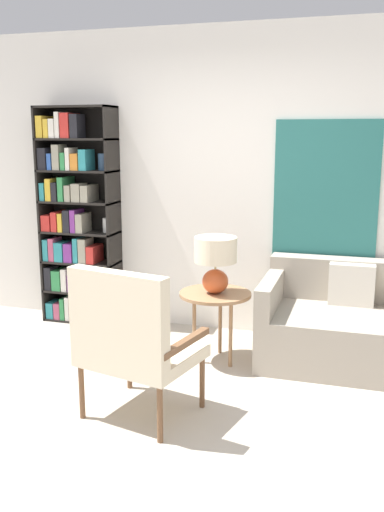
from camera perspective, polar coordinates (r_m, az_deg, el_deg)
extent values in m
plane|color=#B2A899|center=(3.67, -6.13, -17.02)|extent=(14.00, 14.00, 0.00)
cube|color=white|center=(5.15, 2.38, 7.31)|extent=(6.40, 0.06, 2.70)
cube|color=#286B66|center=(4.96, 13.22, 6.45)|extent=(0.87, 0.02, 1.16)
cube|color=black|center=(5.65, -14.36, 3.96)|extent=(0.02, 0.30, 2.03)
cube|color=black|center=(5.33, -7.83, 3.74)|extent=(0.02, 0.30, 2.03)
cube|color=black|center=(5.43, -11.64, 14.40)|extent=(0.73, 0.30, 0.02)
cube|color=black|center=(5.71, -10.78, -6.17)|extent=(0.73, 0.30, 0.02)
cube|color=black|center=(5.61, -10.50, 4.07)|extent=(0.73, 0.01, 2.03)
cube|color=black|center=(5.63, -10.89, -3.39)|extent=(0.73, 0.30, 0.02)
cube|color=teal|center=(5.78, -13.66, -5.16)|extent=(0.07, 0.18, 0.16)
cube|color=#B24C6B|center=(5.75, -12.94, -5.20)|extent=(0.06, 0.20, 0.16)
cube|color=#338C4C|center=(5.73, -12.35, -4.97)|extent=(0.04, 0.24, 0.21)
cube|color=silver|center=(5.68, -11.99, -4.99)|extent=(0.04, 0.19, 0.23)
cube|color=#B24C6B|center=(5.68, -11.41, -5.20)|extent=(0.04, 0.23, 0.19)
cube|color=black|center=(5.56, -11.01, -0.54)|extent=(0.73, 0.30, 0.02)
cube|color=black|center=(5.70, -13.83, -2.09)|extent=(0.07, 0.18, 0.22)
cube|color=#338C4C|center=(5.67, -12.98, -2.24)|extent=(0.09, 0.22, 0.19)
cube|color=silver|center=(5.64, -12.17, -2.17)|extent=(0.05, 0.25, 0.22)
cube|color=#7A338C|center=(5.59, -11.46, -2.53)|extent=(0.09, 0.22, 0.16)
cube|color=#7A338C|center=(5.53, -10.82, -2.44)|extent=(0.06, 0.17, 0.21)
cylinder|color=#334C6B|center=(5.49, -8.37, -2.92)|extent=(0.10, 0.10, 0.12)
cube|color=black|center=(5.50, -11.13, 2.38)|extent=(0.73, 0.30, 0.02)
cube|color=teal|center=(5.67, -13.86, 0.74)|extent=(0.05, 0.25, 0.20)
cube|color=#B24C6B|center=(5.61, -13.52, 0.70)|extent=(0.05, 0.18, 0.22)
cube|color=teal|center=(5.57, -12.82, 0.48)|extent=(0.09, 0.18, 0.18)
cube|color=#7A338C|center=(5.54, -11.86, 0.43)|extent=(0.08, 0.21, 0.18)
cube|color=teal|center=(5.51, -11.05, 0.70)|extent=(0.05, 0.25, 0.23)
cube|color=gray|center=(5.45, -10.57, 0.58)|extent=(0.08, 0.18, 0.23)
cube|color=red|center=(5.44, -9.69, 0.23)|extent=(0.07, 0.23, 0.16)
cube|color=black|center=(5.46, -11.25, 5.35)|extent=(0.73, 0.30, 0.02)
cube|color=red|center=(5.61, -13.86, 3.32)|extent=(0.09, 0.24, 0.15)
cube|color=red|center=(5.57, -13.07, 3.47)|extent=(0.06, 0.25, 0.18)
cube|color=gold|center=(5.53, -12.54, 3.38)|extent=(0.04, 0.23, 0.17)
cube|color=black|center=(5.48, -12.05, 3.50)|extent=(0.07, 0.19, 0.21)
cube|color=#7A338C|center=(5.45, -11.41, 3.51)|extent=(0.05, 0.20, 0.21)
cube|color=gray|center=(5.43, -10.81, 3.30)|extent=(0.07, 0.20, 0.18)
cylinder|color=white|center=(5.37, -8.49, 3.06)|extent=(0.08, 0.08, 0.13)
cube|color=black|center=(5.44, -11.38, 8.35)|extent=(0.73, 0.30, 0.02)
cube|color=teal|center=(5.57, -14.34, 6.29)|extent=(0.05, 0.19, 0.17)
cube|color=gold|center=(5.55, -13.68, 6.51)|extent=(0.06, 0.22, 0.21)
cube|color=black|center=(5.52, -13.13, 6.33)|extent=(0.05, 0.22, 0.17)
cube|color=#338C4C|center=(5.49, -12.45, 6.60)|extent=(0.05, 0.25, 0.22)
cube|color=gray|center=(5.45, -11.86, 6.20)|extent=(0.06, 0.22, 0.15)
cube|color=gray|center=(5.39, -11.20, 6.26)|extent=(0.08, 0.18, 0.17)
cube|color=gray|center=(5.38, -10.22, 6.21)|extent=(0.07, 0.24, 0.15)
cube|color=black|center=(5.43, -11.51, 11.37)|extent=(0.73, 0.30, 0.02)
cube|color=black|center=(5.56, -14.19, 9.43)|extent=(0.08, 0.25, 0.20)
cube|color=#2D56A8|center=(5.52, -13.56, 9.19)|extent=(0.04, 0.23, 0.15)
cube|color=gray|center=(5.45, -13.12, 9.59)|extent=(0.07, 0.17, 0.23)
cube|color=#338C4C|center=(5.46, -12.24, 9.26)|extent=(0.04, 0.25, 0.16)
cube|color=silver|center=(5.40, -11.96, 9.48)|extent=(0.04, 0.18, 0.20)
cube|color=orange|center=(5.39, -11.22, 9.24)|extent=(0.07, 0.22, 0.15)
cube|color=teal|center=(5.34, -10.49, 9.44)|extent=(0.07, 0.19, 0.19)
cylinder|color=#334C6B|center=(5.31, -8.81, 9.29)|extent=(0.10, 0.10, 0.15)
cube|color=gold|center=(5.56, -14.41, 12.38)|extent=(0.06, 0.25, 0.20)
cube|color=gold|center=(5.52, -13.89, 12.26)|extent=(0.05, 0.22, 0.17)
cube|color=silver|center=(5.49, -13.36, 12.29)|extent=(0.05, 0.22, 0.17)
cube|color=silver|center=(5.46, -12.82, 12.64)|extent=(0.04, 0.23, 0.23)
cube|color=red|center=(5.43, -12.08, 12.63)|extent=(0.08, 0.24, 0.22)
cube|color=black|center=(5.36, -11.39, 12.61)|extent=(0.07, 0.17, 0.21)
cylinder|color=brown|center=(3.85, 1.02, -12.46)|extent=(0.04, 0.04, 0.36)
cylinder|color=brown|center=(4.14, -6.29, -10.69)|extent=(0.04, 0.04, 0.36)
cylinder|color=brown|center=(3.46, -3.23, -15.49)|extent=(0.04, 0.04, 0.36)
cylinder|color=brown|center=(3.78, -10.97, -13.17)|extent=(0.04, 0.04, 0.36)
cube|color=beige|center=(3.71, -4.97, -9.80)|extent=(0.79, 0.73, 0.08)
cube|color=beige|center=(3.41, -7.43, -6.13)|extent=(0.68, 0.25, 0.56)
cube|color=brown|center=(3.50, -0.71, -8.67)|extent=(0.17, 0.53, 0.04)
cube|color=brown|center=(3.84, -8.91, -6.90)|extent=(0.17, 0.53, 0.04)
cube|color=#9E9384|center=(4.70, 18.10, -8.07)|extent=(1.80, 0.93, 0.42)
cube|color=#9E9384|center=(4.94, 18.32, -2.45)|extent=(1.80, 0.20, 0.35)
cube|color=#9E9384|center=(4.64, 7.96, -3.52)|extent=(0.12, 0.93, 0.25)
cube|color=beige|center=(4.79, 15.67, -2.78)|extent=(0.36, 0.12, 0.34)
cylinder|color=#99704C|center=(4.48, 2.34, -3.82)|extent=(0.56, 0.56, 0.02)
cylinder|color=#99704C|center=(4.72, 2.83, -6.58)|extent=(0.03, 0.03, 0.54)
cylinder|color=#99704C|center=(4.52, 0.22, -7.40)|extent=(0.03, 0.03, 0.54)
cylinder|color=#99704C|center=(4.45, 3.88, -7.75)|extent=(0.03, 0.03, 0.54)
ellipsoid|color=#C65128|center=(4.43, 2.34, -2.55)|extent=(0.20, 0.20, 0.19)
cylinder|color=tan|center=(4.40, 2.35, -0.98)|extent=(0.02, 0.02, 0.06)
cylinder|color=beige|center=(4.37, 2.37, 0.65)|extent=(0.33, 0.33, 0.20)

